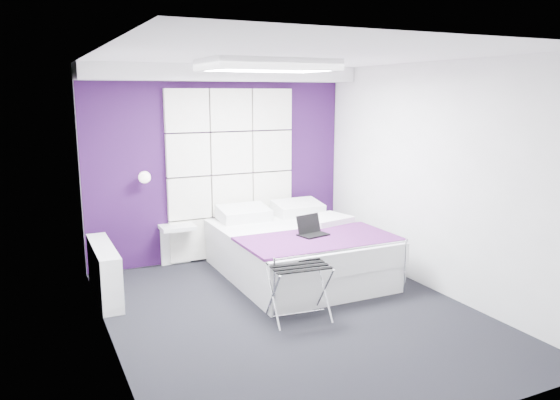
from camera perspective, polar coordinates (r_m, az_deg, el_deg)
name	(u,v)px	position (r m, az deg, el deg)	size (l,w,h in m)	color
floor	(292,313)	(5.81, 1.26, -11.70)	(4.40, 4.40, 0.00)	black
ceiling	(293,56)	(5.37, 1.38, 14.82)	(4.40, 4.40, 0.00)	white
wall_back	(220,165)	(7.45, -6.34, 3.71)	(3.60, 3.60, 0.00)	silver
wall_left	(105,206)	(4.91, -17.79, -0.61)	(4.40, 4.40, 0.00)	silver
wall_right	(434,178)	(6.44, 15.77, 2.19)	(4.40, 4.40, 0.00)	silver
accent_wall	(220,165)	(7.44, -6.31, 3.70)	(3.58, 0.02, 2.58)	#2D0E3D
soffit	(224,73)	(7.15, -5.87, 13.05)	(3.58, 0.50, 0.20)	white
headboard	(232,174)	(7.46, -5.08, 2.73)	(1.80, 0.08, 2.30)	silver
skylight	(267,64)	(5.90, -1.33, 14.00)	(1.36, 0.86, 0.12)	white
wall_lamp	(144,177)	(7.05, -14.03, 2.37)	(0.15, 0.15, 0.15)	white
radiator	(104,272)	(6.43, -17.89, -7.13)	(0.22, 1.20, 0.60)	white
bed	(297,250)	(6.85, 1.76, -5.26)	(1.80, 2.17, 0.76)	white
nightstand	(177,227)	(7.23, -10.68, -2.82)	(0.44, 0.34, 0.05)	white
luggage_rack	(299,292)	(5.57, 2.00, -9.60)	(0.58, 0.43, 0.57)	silver
laptop	(311,230)	(6.43, 3.30, -3.14)	(0.33, 0.24, 0.24)	black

